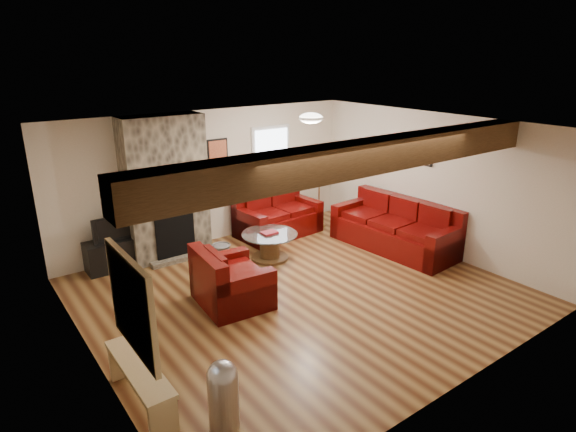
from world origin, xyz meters
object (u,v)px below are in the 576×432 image
(sofa_three, at_px, (395,225))
(loveseat, at_px, (278,214))
(armchair_red, at_px, (232,276))
(television, at_px, (114,227))
(coffee_table, at_px, (270,246))
(tv_cabinet, at_px, (118,254))
(floor_lamp, at_px, (320,162))

(sofa_three, height_order, loveseat, sofa_three)
(loveseat, relative_size, armchair_red, 1.55)
(loveseat, bearing_deg, television, 170.45)
(coffee_table, distance_m, tv_cabinet, 2.58)
(sofa_three, distance_m, floor_lamp, 2.03)
(sofa_three, relative_size, tv_cabinet, 2.29)
(tv_cabinet, relative_size, floor_lamp, 0.64)
(tv_cabinet, bearing_deg, television, 0.00)
(armchair_red, xyz_separation_m, television, (-0.95, 2.20, 0.31))
(loveseat, height_order, armchair_red, loveseat)
(television, bearing_deg, coffee_table, -28.11)
(television, bearing_deg, sofa_three, -26.30)
(loveseat, height_order, floor_lamp, floor_lamp)
(armchair_red, relative_size, floor_lamp, 0.65)
(sofa_three, xyz_separation_m, coffee_table, (-2.13, 0.96, -0.22))
(tv_cabinet, bearing_deg, floor_lamp, -5.64)
(coffee_table, xyz_separation_m, floor_lamp, (1.80, 0.81, 1.13))
(sofa_three, xyz_separation_m, floor_lamp, (-0.33, 1.78, 0.91))
(tv_cabinet, bearing_deg, armchair_red, -66.63)
(sofa_three, xyz_separation_m, television, (-4.41, 2.18, 0.28))
(sofa_three, distance_m, armchair_red, 3.46)
(armchair_red, bearing_deg, coffee_table, -48.20)
(armchair_red, bearing_deg, television, 28.57)
(television, xyz_separation_m, floor_lamp, (4.08, -0.40, 0.64))
(loveseat, distance_m, armchair_red, 2.88)
(coffee_table, xyz_separation_m, tv_cabinet, (-2.28, 1.22, 0.02))
(armchair_red, height_order, coffee_table, armchair_red)
(floor_lamp, bearing_deg, coffee_table, -155.71)
(sofa_three, height_order, tv_cabinet, sofa_three)
(armchair_red, relative_size, tv_cabinet, 1.02)
(tv_cabinet, relative_size, television, 1.37)
(tv_cabinet, xyz_separation_m, television, (0.00, 0.00, 0.47))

